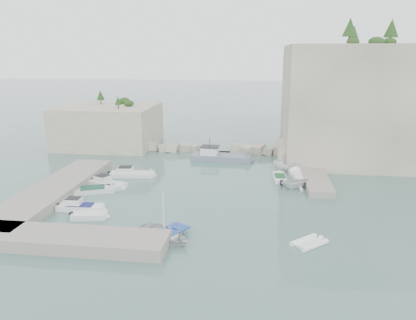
# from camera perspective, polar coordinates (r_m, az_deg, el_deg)

# --- Properties ---
(ground) EXTENTS (400.00, 400.00, 0.00)m
(ground) POSITION_cam_1_polar(r_m,az_deg,el_deg) (45.49, -0.99, -5.59)
(ground) COLOR #4B716B
(ground) RESTS_ON ground
(cliff_east) EXTENTS (26.00, 22.00, 17.00)m
(cliff_east) POSITION_cam_1_polar(r_m,az_deg,el_deg) (67.65, 21.91, 7.54)
(cliff_east) COLOR beige
(cliff_east) RESTS_ON ground
(cliff_terrace) EXTENTS (8.00, 10.00, 2.50)m
(cliff_terrace) POSITION_cam_1_polar(r_m,az_deg,el_deg) (62.26, 13.43, 0.86)
(cliff_terrace) COLOR beige
(cliff_terrace) RESTS_ON ground
(outcrop_west) EXTENTS (16.00, 14.00, 7.00)m
(outcrop_west) POSITION_cam_1_polar(r_m,az_deg,el_deg) (73.19, -13.76, 4.70)
(outcrop_west) COLOR beige
(outcrop_west) RESTS_ON ground
(quay_west) EXTENTS (5.00, 24.00, 1.10)m
(quay_west) POSITION_cam_1_polar(r_m,az_deg,el_deg) (49.74, -20.99, -4.13)
(quay_west) COLOR #9E9689
(quay_west) RESTS_ON ground
(quay_south) EXTENTS (18.00, 4.00, 1.10)m
(quay_south) POSITION_cam_1_polar(r_m,az_deg,el_deg) (37.18, -19.71, -10.46)
(quay_south) COLOR #9E9689
(quay_south) RESTS_ON ground
(ledge_east) EXTENTS (3.00, 16.00, 0.80)m
(ledge_east) POSITION_cam_1_polar(r_m,az_deg,el_deg) (54.87, 14.69, -2.03)
(ledge_east) COLOR #9E9689
(ledge_east) RESTS_ON ground
(breakwater) EXTENTS (28.00, 3.00, 1.40)m
(breakwater) POSITION_cam_1_polar(r_m,az_deg,el_deg) (66.33, 0.95, 1.63)
(breakwater) COLOR beige
(breakwater) RESTS_ON ground
(motorboat_a) EXTENTS (6.60, 2.73, 1.40)m
(motorboat_a) POSITION_cam_1_polar(r_m,az_deg,el_deg) (54.81, -10.61, -2.25)
(motorboat_a) COLOR white
(motorboat_a) RESTS_ON ground
(motorboat_b) EXTENTS (5.74, 3.58, 1.40)m
(motorboat_b) POSITION_cam_1_polar(r_m,az_deg,el_deg) (51.43, -13.92, -3.59)
(motorboat_b) COLOR silver
(motorboat_b) RESTS_ON ground
(motorboat_c) EXTENTS (5.80, 3.94, 0.70)m
(motorboat_c) POSITION_cam_1_polar(r_m,az_deg,el_deg) (49.71, -15.87, -4.37)
(motorboat_c) COLOR silver
(motorboat_c) RESTS_ON ground
(motorboat_d) EXTENTS (5.31, 1.79, 1.40)m
(motorboat_d) POSITION_cam_1_polar(r_m,az_deg,el_deg) (44.65, -17.45, -6.71)
(motorboat_d) COLOR white
(motorboat_d) RESTS_ON ground
(motorboat_e) EXTENTS (3.94, 2.13, 0.70)m
(motorboat_e) POSITION_cam_1_polar(r_m,az_deg,el_deg) (42.32, -16.33, -7.83)
(motorboat_e) COLOR white
(motorboat_e) RESTS_ON ground
(rowboat) EXTENTS (6.76, 6.25, 1.14)m
(rowboat) POSITION_cam_1_polar(r_m,az_deg,el_deg) (36.59, -6.18, -10.98)
(rowboat) COLOR silver
(rowboat) RESTS_ON ground
(inflatable_dinghy) EXTENTS (3.52, 3.40, 0.44)m
(inflatable_dinghy) POSITION_cam_1_polar(r_m,az_deg,el_deg) (36.47, 14.02, -11.46)
(inflatable_dinghy) COLOR white
(inflatable_dinghy) RESTS_ON ground
(tender_east_a) EXTENTS (4.76, 4.51, 1.98)m
(tender_east_a) POSITION_cam_1_polar(r_m,az_deg,el_deg) (50.41, 12.07, -3.85)
(tender_east_a) COLOR silver
(tender_east_a) RESTS_ON ground
(tender_east_b) EXTENTS (1.76, 4.46, 0.70)m
(tender_east_b) POSITION_cam_1_polar(r_m,az_deg,el_deg) (53.06, 10.06, -2.80)
(tender_east_b) COLOR white
(tender_east_b) RESTS_ON ground
(tender_east_c) EXTENTS (2.60, 5.87, 0.70)m
(tender_east_c) POSITION_cam_1_polar(r_m,az_deg,el_deg) (54.32, 12.66, -2.52)
(tender_east_c) COLOR white
(tender_east_c) RESTS_ON ground
(tender_east_d) EXTENTS (5.15, 2.58, 1.90)m
(tender_east_d) POSITION_cam_1_polar(r_m,az_deg,el_deg) (57.23, 11.50, -1.56)
(tender_east_d) COLOR white
(tender_east_d) RESTS_ON ground
(work_boat) EXTENTS (10.11, 3.52, 2.20)m
(work_boat) POSITION_cam_1_polar(r_m,az_deg,el_deg) (61.94, 1.90, -0.00)
(work_boat) COLOR slate
(work_boat) RESTS_ON ground
(rowboat_mast) EXTENTS (0.10, 0.10, 4.20)m
(rowboat_mast) POSITION_cam_1_polar(r_m,az_deg,el_deg) (35.51, -6.30, -7.10)
(rowboat_mast) COLOR white
(rowboat_mast) RESTS_ON rowboat
(vegetation) EXTENTS (53.48, 13.88, 13.40)m
(vegetation) POSITION_cam_1_polar(r_m,az_deg,el_deg) (67.56, 18.00, 15.91)
(vegetation) COLOR #1E4219
(vegetation) RESTS_ON ground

